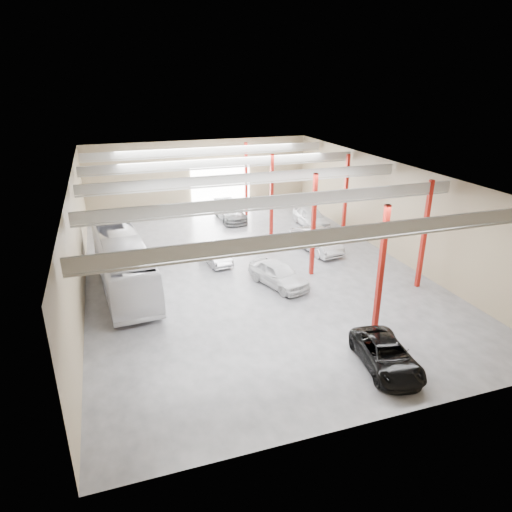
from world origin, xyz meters
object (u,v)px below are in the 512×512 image
coach_bus (123,262)px  car_right_far (311,217)px  car_right_near (316,240)px  car_row_c (230,212)px  car_row_b (215,253)px  black_sedan (386,355)px  car_row_a (278,274)px

coach_bus → car_right_far: size_ratio=2.37×
car_right_near → car_right_far: size_ratio=1.04×
coach_bus → car_right_near: coach_bus is taller
car_row_c → car_right_near: 10.89m
car_row_b → car_right_near: (8.05, -0.26, 0.19)m
coach_bus → car_row_b: (6.50, 2.13, -0.99)m
car_row_c → coach_bus: bearing=-131.6°
black_sedan → car_row_a: bearing=107.5°
car_row_a → car_right_near: bearing=26.4°
coach_bus → car_row_a: (9.47, -3.07, -0.85)m
coach_bus → car_row_a: bearing=-22.2°
car_row_a → car_right_near: 7.09m
car_row_a → car_right_far: 13.04m
car_right_far → black_sedan: bearing=-105.0°
car_right_far → car_row_a: bearing=-123.6°
coach_bus → car_row_a: 9.99m
coach_bus → car_row_b: size_ratio=2.93×
black_sedan → car_row_c: (-0.63, 25.00, 0.13)m
car_right_near → car_right_far: car_right_near is taller
car_row_a → car_right_far: size_ratio=0.95×
car_row_b → car_right_near: bearing=-8.7°
car_row_b → car_right_far: (10.30, 5.59, 0.18)m
car_row_b → car_right_near: size_ratio=0.78×
coach_bus → car_row_c: (10.37, 11.93, -0.87)m
car_row_a → car_right_far: bearing=37.9°
black_sedan → car_row_c: bearing=100.2°
black_sedan → car_row_b: bearing=115.3°
coach_bus → car_row_b: coach_bus is taller
black_sedan → car_row_a: car_row_a is taller
car_row_b → car_right_far: 11.72m
car_row_b → car_right_near: car_right_near is taller
car_row_b → black_sedan: bearing=-80.4°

